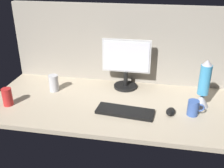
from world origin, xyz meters
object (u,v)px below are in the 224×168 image
object	(u,v)px
monitor	(126,62)
mug_steel	(54,83)
keyboard	(125,111)
lava_lamp	(203,87)
mouse	(171,112)
mug_ceramic_blue	(193,108)
mug_red_plastic	(7,97)

from	to	relation	value
monitor	mug_steel	xyz separation A→B (cm)	(-52.08, -15.92, -14.11)
monitor	keyboard	bearing A→B (deg)	-82.87
lava_lamp	monitor	bearing A→B (deg)	159.77
mug_steel	mouse	bearing A→B (deg)	-12.03
mouse	mug_ceramic_blue	xyz separation A→B (cm)	(13.84, 1.28, 3.41)
mug_steel	mug_ceramic_blue	bearing A→B (deg)	-9.69
keyboard	mug_ceramic_blue	size ratio (longest dim) A/B	3.51
mug_red_plastic	keyboard	bearing A→B (deg)	2.78
mouse	mug_ceramic_blue	distance (cm)	14.31
mug_ceramic_blue	lava_lamp	distance (cm)	16.97
monitor	lava_lamp	world-z (taller)	monitor
monitor	mug_red_plastic	size ratio (longest dim) A/B	3.10
monitor	mug_steel	size ratio (longest dim) A/B	3.03
mug_red_plastic	mouse	bearing A→B (deg)	4.18
mug_ceramic_blue	mug_red_plastic	xyz separation A→B (cm)	(-122.17, -9.20, 0.97)
lava_lamp	mug_ceramic_blue	bearing A→B (deg)	-116.41
mug_steel	mug_red_plastic	world-z (taller)	mug_steel
keyboard	lava_lamp	bearing A→B (deg)	26.21
monitor	keyboard	distance (cm)	43.12
mouse	lava_lamp	bearing A→B (deg)	47.40
mug_red_plastic	mug_steel	bearing A→B (deg)	49.18
mouse	mug_steel	bearing A→B (deg)	-179.80
mug_ceramic_blue	mug_red_plastic	world-z (taller)	mug_red_plastic
mug_red_plastic	lava_lamp	distance (cm)	130.78
monitor	mouse	size ratio (longest dim) A/B	3.92
mug_steel	mug_red_plastic	distance (cm)	34.61
monitor	mug_ceramic_blue	bearing A→B (deg)	-34.73
monitor	mug_red_plastic	world-z (taller)	monitor
mouse	mug_red_plastic	size ratio (longest dim) A/B	0.79
mug_red_plastic	mug_ceramic_blue	bearing A→B (deg)	4.31
mug_red_plastic	lava_lamp	world-z (taller)	lava_lamp
keyboard	mug_red_plastic	distance (cm)	79.74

